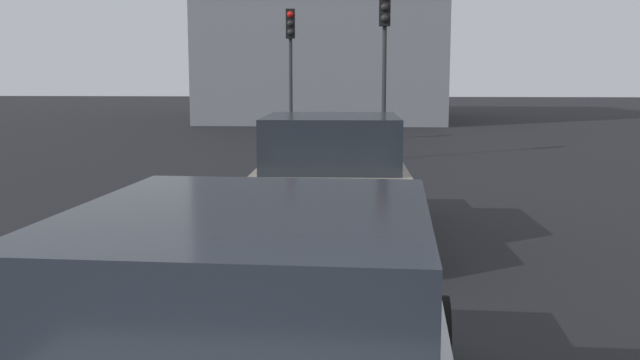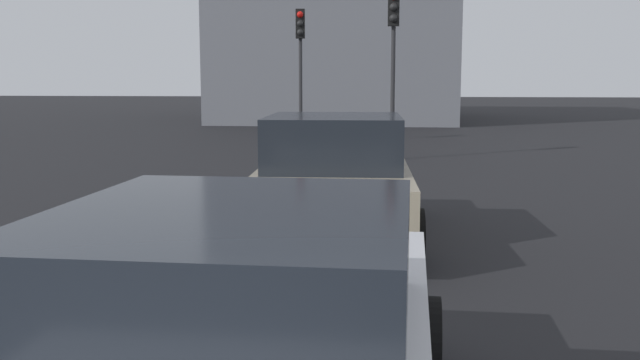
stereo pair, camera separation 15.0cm
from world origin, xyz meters
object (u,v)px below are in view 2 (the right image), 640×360
at_px(car_white_second, 243,359).
at_px(traffic_light_near_right, 300,48).
at_px(traffic_light_near_left, 393,38).
at_px(car_beige_lead, 335,180).

distance_m(car_white_second, traffic_light_near_right, 19.67).
bearing_deg(traffic_light_near_left, car_white_second, -0.27).
height_order(car_beige_lead, traffic_light_near_right, traffic_light_near_right).
bearing_deg(traffic_light_near_left, car_beige_lead, -2.18).
relative_size(car_beige_lead, traffic_light_near_left, 1.06).
relative_size(car_white_second, traffic_light_near_left, 1.04).
height_order(car_beige_lead, traffic_light_near_left, traffic_light_near_left).
bearing_deg(traffic_light_near_left, traffic_light_near_right, -143.58).
distance_m(traffic_light_near_left, traffic_light_near_right, 5.15).
xyz_separation_m(car_white_second, traffic_light_near_left, (15.15, -0.66, 2.33)).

